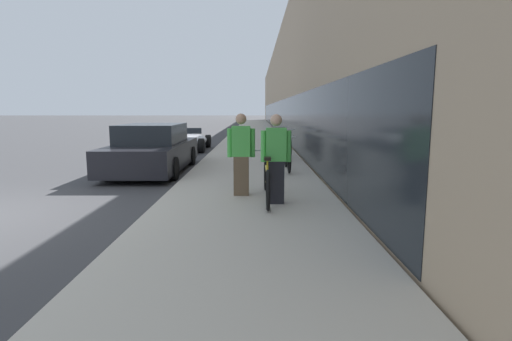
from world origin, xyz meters
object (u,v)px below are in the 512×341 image
tandem_bicycle (266,180)px  cruiser_bike_middle (288,147)px  parked_sedan_curbside (152,150)px  cruiser_bike_farthest (282,141)px  vintage_roadster_curbside (186,141)px  person_bystander (241,155)px  bike_rack_hoop (283,155)px  person_rider (276,159)px  cruiser_bike_nearest (287,156)px

tandem_bicycle → cruiser_bike_middle: 6.16m
tandem_bicycle → parked_sedan_curbside: 5.26m
cruiser_bike_farthest → vintage_roadster_curbside: cruiser_bike_farthest is taller
tandem_bicycle → vintage_roadster_curbside: 10.86m
person_bystander → bike_rack_hoop: person_bystander is taller
person_rider → bike_rack_hoop: 3.01m
person_bystander → cruiser_bike_farthest: size_ratio=0.89×
person_rider → cruiser_bike_middle: size_ratio=0.85×
bike_rack_hoop → cruiser_bike_farthest: 5.96m
tandem_bicycle → cruiser_bike_farthest: cruiser_bike_farthest is taller
person_bystander → cruiser_bike_nearest: 3.44m
bike_rack_hoop → cruiser_bike_nearest: cruiser_bike_nearest is taller
person_rider → cruiser_bike_nearest: 3.95m
tandem_bicycle → vintage_roadster_curbside: size_ratio=0.57×
person_rider → bike_rack_hoop: person_rider is taller
bike_rack_hoop → cruiser_bike_middle: 3.43m
person_rider → person_bystander: (-0.64, 0.68, 0.00)m
tandem_bicycle → cruiser_bike_nearest: size_ratio=1.27×
person_bystander → cruiser_bike_farthest: 8.37m
tandem_bicycle → cruiser_bike_farthest: 8.69m
cruiser_bike_middle → cruiser_bike_farthest: 2.55m
person_bystander → cruiser_bike_nearest: size_ratio=0.85×
bike_rack_hoop → cruiser_bike_nearest: (0.19, 0.91, -0.14)m
cruiser_bike_nearest → cruiser_bike_farthest: size_ratio=1.04×
person_rider → bike_rack_hoop: bearing=83.8°
bike_rack_hoop → cruiser_bike_farthest: (0.38, 5.95, -0.11)m
person_rider → cruiser_bike_nearest: bearing=82.5°
person_rider → parked_sedan_curbside: bearing=126.6°
person_rider → parked_sedan_curbside: person_rider is taller
person_bystander → cruiser_bike_middle: person_bystander is taller
vintage_roadster_curbside → cruiser_bike_middle: bearing=-45.4°
person_rider → cruiser_bike_farthest: bearing=85.5°
cruiser_bike_middle → cruiser_bike_nearest: bearing=-95.2°
cruiser_bike_farthest → cruiser_bike_middle: bearing=-89.3°
vintage_roadster_curbside → tandem_bicycle: bearing=-72.4°
person_rider → person_bystander: 0.93m
tandem_bicycle → bike_rack_hoop: 2.74m
cruiser_bike_nearest → vintage_roadster_curbside: cruiser_bike_nearest is taller
cruiser_bike_farthest → parked_sedan_curbside: size_ratio=0.38×
vintage_roadster_curbside → bike_rack_hoop: bearing=-63.8°
cruiser_bike_farthest → parked_sedan_curbside: bearing=-132.1°
person_bystander → vintage_roadster_curbside: person_bystander is taller
bike_rack_hoop → vintage_roadster_curbside: bearing=116.2°
bike_rack_hoop → vintage_roadster_curbside: (-3.77, 7.65, -0.24)m
tandem_bicycle → person_rider: size_ratio=1.49×
bike_rack_hoop → person_rider: bearing=-96.2°
bike_rack_hoop → cruiser_bike_middle: size_ratio=0.46×
tandem_bicycle → parked_sedan_curbside: (-3.17, 4.19, 0.13)m
person_rider → cruiser_bike_middle: (0.74, 6.39, -0.38)m
cruiser_bike_middle → vintage_roadster_curbside: size_ratio=0.45×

